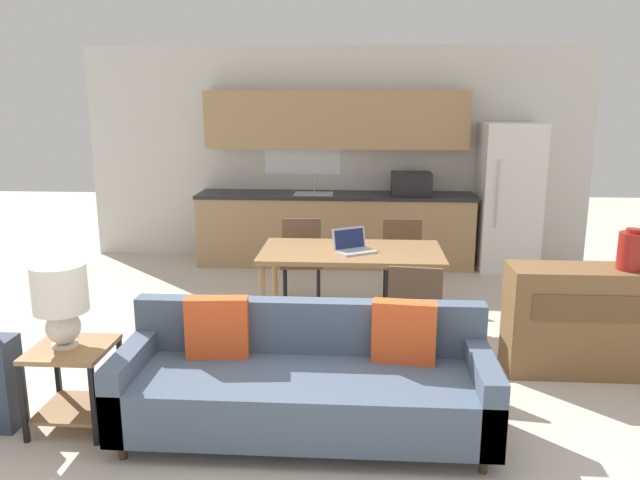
{
  "coord_description": "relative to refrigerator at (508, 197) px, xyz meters",
  "views": [
    {
      "loc": [
        0.33,
        -3.39,
        2.08
      ],
      "look_at": [
        -0.0,
        1.5,
        0.95
      ],
      "focal_mm": 35.0,
      "sensor_mm": 36.0,
      "label": 1
    }
  ],
  "objects": [
    {
      "name": "couch",
      "position": [
        -2.11,
        -4.02,
        -0.56
      ],
      "size": [
        2.29,
        0.8,
        0.83
      ],
      "color": "#3D2D1E",
      "rests_on": "ground_plane"
    },
    {
      "name": "vase",
      "position": [
        0.21,
        -3.05,
        0.09
      ],
      "size": [
        0.2,
        0.2,
        0.31
      ],
      "color": "maroon",
      "rests_on": "credenza"
    },
    {
      "name": "credenza",
      "position": [
        -0.04,
        -3.01,
        -0.47
      ],
      "size": [
        1.23,
        0.42,
        0.83
      ],
      "color": "brown",
      "rests_on": "ground_plane"
    },
    {
      "name": "wall_back",
      "position": [
        -2.11,
        0.39,
        0.46
      ],
      "size": [
        6.4,
        0.07,
        2.7
      ],
      "color": "silver",
      "rests_on": "ground_plane"
    },
    {
      "name": "dining_chair_far_right",
      "position": [
        -1.35,
        -1.44,
        -0.4
      ],
      "size": [
        0.43,
        0.43,
        0.85
      ],
      "rotation": [
        0.0,
        0.0,
        0.03
      ],
      "color": "brown",
      "rests_on": "ground_plane"
    },
    {
      "name": "table_lamp",
      "position": [
        -3.64,
        -4.06,
        -0.02
      ],
      "size": [
        0.33,
        0.33,
        0.53
      ],
      "color": "silver",
      "rests_on": "side_table"
    },
    {
      "name": "ground_plane",
      "position": [
        -2.11,
        -4.24,
        -0.89
      ],
      "size": [
        20.0,
        20.0,
        0.0
      ],
      "primitive_type": "plane",
      "color": "beige"
    },
    {
      "name": "dining_chair_near_right",
      "position": [
        -1.36,
        -3.05,
        -0.4
      ],
      "size": [
        0.47,
        0.47,
        0.85
      ],
      "rotation": [
        0.0,
        0.0,
        3.02
      ],
      "color": "brown",
      "rests_on": "ground_plane"
    },
    {
      "name": "laptop",
      "position": [
        -1.85,
        -2.3,
        -0.09
      ],
      "size": [
        0.41,
        0.38,
        0.2
      ],
      "rotation": [
        0.0,
        0.0,
        0.54
      ],
      "color": "#B7BABC",
      "rests_on": "dining_table"
    },
    {
      "name": "kitchen_counter",
      "position": [
        -2.09,
        0.09,
        -0.05
      ],
      "size": [
        3.43,
        0.65,
        2.15
      ],
      "color": "tan",
      "rests_on": "ground_plane"
    },
    {
      "name": "side_table",
      "position": [
        -3.6,
        -4.07,
        -0.52
      ],
      "size": [
        0.48,
        0.48,
        0.54
      ],
      "color": "olive",
      "rests_on": "ground_plane"
    },
    {
      "name": "refrigerator",
      "position": [
        0.0,
        0.0,
        0.0
      ],
      "size": [
        0.69,
        0.71,
        1.78
      ],
      "color": "white",
      "rests_on": "ground_plane"
    },
    {
      "name": "dining_chair_far_left",
      "position": [
        -2.38,
        -1.49,
        -0.4
      ],
      "size": [
        0.46,
        0.46,
        0.85
      ],
      "rotation": [
        0.0,
        0.0,
        0.09
      ],
      "color": "brown",
      "rests_on": "ground_plane"
    },
    {
      "name": "dining_table",
      "position": [
        -1.86,
        -2.26,
        -0.2
      ],
      "size": [
        1.6,
        0.88,
        0.75
      ],
      "color": "olive",
      "rests_on": "ground_plane"
    }
  ]
}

